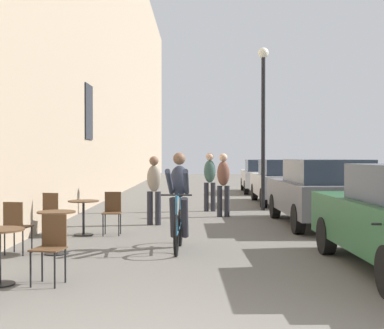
% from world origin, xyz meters
% --- Properties ---
extents(building_facade_left, '(0.54, 68.00, 12.72)m').
position_xyz_m(building_facade_left, '(-3.45, 14.00, 6.36)').
color(building_facade_left, tan).
rests_on(building_facade_left, ground_plane).
extents(cafe_chair_near_toward_street, '(0.44, 0.44, 0.89)m').
position_xyz_m(cafe_chair_near_toward_street, '(-1.73, 2.65, 0.52)').
color(cafe_chair_near_toward_street, black).
rests_on(cafe_chair_near_toward_street, ground_plane).
extents(cafe_table_mid, '(0.64, 0.64, 0.72)m').
position_xyz_m(cafe_table_mid, '(-2.20, 4.75, 0.52)').
color(cafe_table_mid, black).
rests_on(cafe_table_mid, ground_plane).
extents(cafe_chair_mid_toward_street, '(0.44, 0.44, 0.89)m').
position_xyz_m(cafe_chair_mid_toward_street, '(-2.85, 4.67, 0.52)').
color(cafe_chair_mid_toward_street, black).
rests_on(cafe_chair_mid_toward_street, ground_plane).
extents(cafe_table_far, '(0.64, 0.64, 0.72)m').
position_xyz_m(cafe_table_far, '(-2.20, 6.92, 0.52)').
color(cafe_table_far, black).
rests_on(cafe_table_far, ground_plane).
extents(cafe_chair_far_toward_street, '(0.39, 0.39, 0.89)m').
position_xyz_m(cafe_chair_far_toward_street, '(-1.61, 7.00, 0.52)').
color(cafe_chair_far_toward_street, black).
rests_on(cafe_chair_far_toward_street, ground_plane).
extents(cafe_chair_far_toward_wall, '(0.45, 0.45, 0.89)m').
position_xyz_m(cafe_chair_far_toward_wall, '(-2.81, 6.85, 0.52)').
color(cafe_chair_far_toward_wall, black).
rests_on(cafe_chair_far_toward_wall, ground_plane).
extents(cyclist_on_bicycle, '(0.52, 1.76, 1.74)m').
position_xyz_m(cyclist_on_bicycle, '(-0.16, 5.26, 0.81)').
color(cyclist_on_bicycle, black).
rests_on(cyclist_on_bicycle, ground_plane).
extents(pedestrian_near, '(0.38, 0.30, 1.64)m').
position_xyz_m(pedestrian_near, '(-0.86, 8.60, 0.92)').
color(pedestrian_near, '#26262D').
rests_on(pedestrian_near, ground_plane).
extents(pedestrian_mid, '(0.36, 0.27, 1.71)m').
position_xyz_m(pedestrian_mid, '(0.88, 10.32, 0.97)').
color(pedestrian_mid, '#26262D').
rests_on(pedestrian_mid, ground_plane).
extents(pedestrian_far, '(0.35, 0.26, 1.73)m').
position_xyz_m(pedestrian_far, '(0.54, 11.78, 0.98)').
color(pedestrian_far, '#26262D').
rests_on(pedestrian_far, ground_plane).
extents(street_lamp, '(0.32, 0.32, 4.90)m').
position_xyz_m(street_lamp, '(2.16, 12.08, 3.11)').
color(street_lamp, black).
rests_on(street_lamp, ground_plane).
extents(parked_car_second, '(1.94, 4.44, 1.57)m').
position_xyz_m(parked_car_second, '(3.09, 8.47, 0.81)').
color(parked_car_second, '#595960').
rests_on(parked_car_second, ground_plane).
extents(parked_car_third, '(1.82, 4.27, 1.52)m').
position_xyz_m(parked_car_third, '(3.09, 14.21, 0.79)').
color(parked_car_third, '#B7B7BC').
rests_on(parked_car_third, ground_plane).
extents(parked_car_fourth, '(1.87, 4.19, 1.47)m').
position_xyz_m(parked_car_fourth, '(3.08, 19.88, 0.76)').
color(parked_car_fourth, '#B7B7BC').
rests_on(parked_car_fourth, ground_plane).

